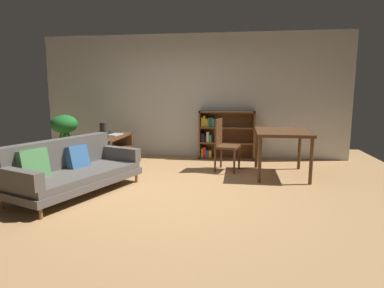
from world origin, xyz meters
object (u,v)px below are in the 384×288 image
(bookshelf, at_px, (223,135))
(fabric_couch, at_px, (71,169))
(desk_speaker, at_px, (104,130))
(potted_floor_plant, at_px, (64,128))
(open_laptop, at_px, (112,134))
(media_console, at_px, (112,151))
(dining_table, at_px, (282,136))
(dining_chair_near, at_px, (224,142))

(bookshelf, bearing_deg, fabric_couch, -126.35)
(desk_speaker, distance_m, bookshelf, 2.55)
(potted_floor_plant, bearing_deg, desk_speaker, -24.60)
(fabric_couch, distance_m, open_laptop, 2.00)
(fabric_couch, distance_m, potted_floor_plant, 2.34)
(fabric_couch, distance_m, media_console, 1.80)
(open_laptop, bearing_deg, bookshelf, 20.26)
(fabric_couch, height_order, dining_table, dining_table)
(media_console, xyz_separation_m, bookshelf, (2.17, 1.00, 0.22))
(media_console, distance_m, open_laptop, 0.37)
(dining_table, bearing_deg, bookshelf, 129.15)
(fabric_couch, bearing_deg, potted_floor_plant, 121.03)
(open_laptop, relative_size, bookshelf, 0.38)
(media_console, bearing_deg, fabric_couch, -86.58)
(potted_floor_plant, height_order, bookshelf, bookshelf)
(fabric_couch, height_order, desk_speaker, desk_speaker)
(fabric_couch, height_order, bookshelf, bookshelf)
(desk_speaker, distance_m, dining_chair_near, 2.25)
(dining_table, distance_m, dining_chair_near, 1.05)
(dining_table, bearing_deg, desk_speaker, 179.80)
(media_console, height_order, bookshelf, bookshelf)
(fabric_couch, height_order, potted_floor_plant, potted_floor_plant)
(open_laptop, relative_size, desk_speaker, 1.52)
(potted_floor_plant, distance_m, dining_table, 4.36)
(fabric_couch, relative_size, bookshelf, 1.76)
(dining_chair_near, distance_m, bookshelf, 1.12)
(open_laptop, distance_m, potted_floor_plant, 1.03)
(open_laptop, distance_m, dining_chair_near, 2.31)
(desk_speaker, bearing_deg, dining_chair_near, 5.13)
(open_laptop, height_order, potted_floor_plant, potted_floor_plant)
(open_laptop, relative_size, dining_chair_near, 0.47)
(potted_floor_plant, relative_size, dining_chair_near, 1.02)
(open_laptop, distance_m, dining_table, 3.35)
(potted_floor_plant, xyz_separation_m, dining_chair_near, (3.31, -0.29, -0.17))
(open_laptop, bearing_deg, fabric_couch, -85.15)
(dining_table, xyz_separation_m, dining_chair_near, (-1.02, 0.21, -0.17))
(potted_floor_plant, relative_size, dining_table, 0.86)
(open_laptop, height_order, bookshelf, bookshelf)
(media_console, xyz_separation_m, desk_speaker, (-0.01, -0.32, 0.44))
(potted_floor_plant, height_order, dining_chair_near, potted_floor_plant)
(dining_table, bearing_deg, dining_chair_near, 168.23)
(fabric_couch, relative_size, dining_chair_near, 2.19)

